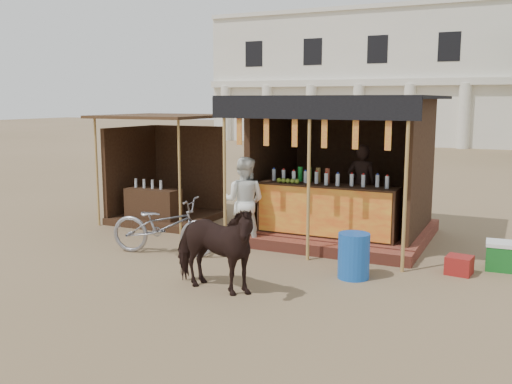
{
  "coord_description": "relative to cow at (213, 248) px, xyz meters",
  "views": [
    {
      "loc": [
        4.26,
        -7.35,
        2.71
      ],
      "look_at": [
        0.0,
        1.6,
        1.1
      ],
      "focal_mm": 40.0,
      "sensor_mm": 36.0,
      "label": 1
    }
  ],
  "objects": [
    {
      "name": "cooler",
      "position": [
        3.73,
        2.92,
        -0.41
      ],
      "size": [
        0.66,
        0.48,
        0.46
      ],
      "color": "#166520",
      "rests_on": "ground"
    },
    {
      "name": "red_crate",
      "position": [
        3.07,
        2.38,
        -0.5
      ],
      "size": [
        0.42,
        0.4,
        0.29
      ],
      "primitive_type": "cube",
      "rotation": [
        0.0,
        0.0,
        -0.13
      ],
      "color": "maroon",
      "rests_on": "ground"
    },
    {
      "name": "main_stall",
      "position": [
        0.66,
        3.92,
        0.38
      ],
      "size": [
        3.6,
        3.61,
        2.78
      ],
      "color": "brown",
      "rests_on": "ground"
    },
    {
      "name": "ground",
      "position": [
        -0.36,
        0.56,
        -0.65
      ],
      "size": [
        120.0,
        120.0,
        0.0
      ],
      "primitive_type": "plane",
      "color": "#846B4C",
      "rests_on": "ground"
    },
    {
      "name": "motorbike",
      "position": [
        -1.78,
        1.36,
        -0.13
      ],
      "size": [
        2.04,
        1.03,
        1.02
      ],
      "primitive_type": "imported",
      "rotation": [
        0.0,
        0.0,
        1.76
      ],
      "color": "gray",
      "rests_on": "ground"
    },
    {
      "name": "blue_barrel",
      "position": [
        1.62,
        1.48,
        -0.29
      ],
      "size": [
        0.59,
        0.59,
        0.7
      ],
      "primitive_type": "cylinder",
      "rotation": [
        0.0,
        0.0,
        -0.27
      ],
      "color": "#1753B2",
      "rests_on": "ground"
    },
    {
      "name": "bystander",
      "position": [
        -0.8,
        2.56,
        0.19
      ],
      "size": [
        0.9,
        0.76,
        1.67
      ],
      "primitive_type": "imported",
      "rotation": [
        0.0,
        0.0,
        3.3
      ],
      "color": "white",
      "rests_on": "ground"
    },
    {
      "name": "background_building",
      "position": [
        -2.36,
        30.51,
        3.34
      ],
      "size": [
        26.0,
        7.45,
        8.18
      ],
      "color": "silver",
      "rests_on": "ground"
    },
    {
      "name": "cow",
      "position": [
        0.0,
        0.0,
        0.0
      ],
      "size": [
        1.6,
        0.88,
        1.29
      ],
      "primitive_type": "imported",
      "rotation": [
        0.0,
        0.0,
        1.45
      ],
      "color": "black",
      "rests_on": "ground"
    },
    {
      "name": "secondary_stall",
      "position": [
        -3.53,
        3.8,
        0.21
      ],
      "size": [
        2.4,
        2.4,
        2.38
      ],
      "color": "#392514",
      "rests_on": "ground"
    }
  ]
}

